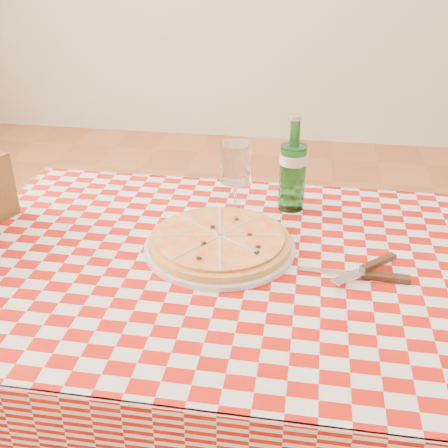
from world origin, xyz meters
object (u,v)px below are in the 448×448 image
object	(u,v)px
dining_table	(228,296)
water_bottle	(293,163)
pizza_plate	(220,241)
wine_glass	(236,180)

from	to	relation	value
dining_table	water_bottle	size ratio (longest dim) A/B	4.70
dining_table	pizza_plate	world-z (taller)	pizza_plate
pizza_plate	wine_glass	size ratio (longest dim) A/B	1.79
pizza_plate	wine_glass	bearing A→B (deg)	86.99
water_bottle	wine_glass	size ratio (longest dim) A/B	1.30
water_bottle	wine_glass	xyz separation A→B (m)	(-0.14, -0.06, -0.03)
water_bottle	wine_glass	world-z (taller)	water_bottle
dining_table	water_bottle	distance (m)	0.39
dining_table	wine_glass	distance (m)	0.30
pizza_plate	dining_table	bearing A→B (deg)	-59.09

